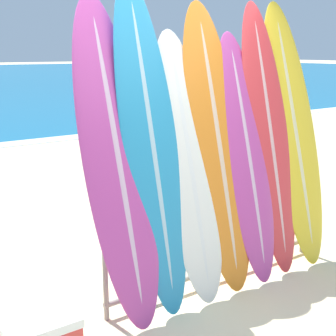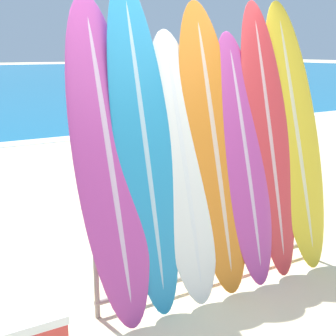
# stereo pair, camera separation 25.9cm
# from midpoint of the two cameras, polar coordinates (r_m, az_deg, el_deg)

# --- Properties ---
(ground_plane) EXTENTS (160.00, 160.00, 0.00)m
(ground_plane) POSITION_cam_midpoint_polar(r_m,az_deg,el_deg) (3.92, 3.02, -16.55)
(ground_plane) COLOR beige
(surfboard_rack) EXTENTS (2.25, 0.04, 0.85)m
(surfboard_rack) POSITION_cam_midpoint_polar(r_m,az_deg,el_deg) (4.12, 4.48, -7.82)
(surfboard_rack) COLOR gray
(surfboard_rack) RESTS_ON ground_plane
(surfboard_slot_0) EXTENTS (0.54, 0.82, 2.43)m
(surfboard_slot_0) POSITION_cam_midpoint_polar(r_m,az_deg,el_deg) (3.48, -8.41, 0.93)
(surfboard_slot_0) COLOR #B23D8E
(surfboard_slot_0) RESTS_ON ground_plane
(surfboard_slot_1) EXTENTS (0.50, 0.73, 2.56)m
(surfboard_slot_1) POSITION_cam_midpoint_polar(r_m,az_deg,el_deg) (3.59, -4.15, 2.54)
(surfboard_slot_1) COLOR teal
(surfboard_slot_1) RESTS_ON ground_plane
(surfboard_slot_2) EXTENTS (0.54, 0.69, 2.18)m
(surfboard_slot_2) POSITION_cam_midpoint_polar(r_m,az_deg,el_deg) (3.78, 0.60, 0.19)
(surfboard_slot_2) COLOR silver
(surfboard_slot_2) RESTS_ON ground_plane
(surfboard_slot_3) EXTENTS (0.57, 0.72, 2.42)m
(surfboard_slot_3) POSITION_cam_midpoint_polar(r_m,az_deg,el_deg) (3.96, 4.20, 2.60)
(surfboard_slot_3) COLOR orange
(surfboard_slot_3) RESTS_ON ground_plane
(surfboard_slot_4) EXTENTS (0.49, 0.69, 2.18)m
(surfboard_slot_4) POSITION_cam_midpoint_polar(r_m,az_deg,el_deg) (4.15, 7.78, 1.30)
(surfboard_slot_4) COLOR #B23D8E
(surfboard_slot_4) RESTS_ON ground_plane
(surfboard_slot_5) EXTENTS (0.50, 0.69, 2.45)m
(surfboard_slot_5) POSITION_cam_midpoint_polar(r_m,az_deg,el_deg) (4.35, 10.55, 3.62)
(surfboard_slot_5) COLOR red
(surfboard_slot_5) RESTS_ON ground_plane
(surfboard_slot_6) EXTENTS (0.59, 0.78, 2.47)m
(surfboard_slot_6) POSITION_cam_midpoint_polar(r_m,az_deg,el_deg) (4.62, 13.53, 4.18)
(surfboard_slot_6) COLOR yellow
(surfboard_slot_6) RESTS_ON ground_plane
(person_near_water) EXTENTS (0.27, 0.22, 1.61)m
(person_near_water) POSITION_cam_midpoint_polar(r_m,az_deg,el_deg) (7.43, -5.57, 5.41)
(person_near_water) COLOR tan
(person_near_water) RESTS_ON ground_plane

